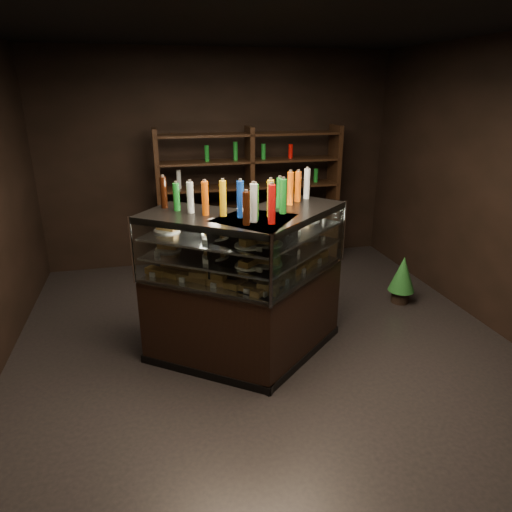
# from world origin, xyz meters

# --- Properties ---
(ground) EXTENTS (5.00, 5.00, 0.00)m
(ground) POSITION_xyz_m (0.00, 0.00, 0.00)
(ground) COLOR black
(ground) RESTS_ON ground
(room_shell) EXTENTS (5.02, 5.02, 3.01)m
(room_shell) POSITION_xyz_m (0.00, 0.00, 1.94)
(room_shell) COLOR black
(room_shell) RESTS_ON ground
(display_case) EXTENTS (2.07, 1.38, 1.46)m
(display_case) POSITION_xyz_m (-0.20, -0.26, 0.49)
(display_case) COLOR black
(display_case) RESTS_ON ground
(food_display) EXTENTS (1.70, 0.92, 0.45)m
(food_display) POSITION_xyz_m (-0.20, -0.27, 1.06)
(food_display) COLOR #B88C42
(food_display) RESTS_ON display_case
(bottles_top) EXTENTS (1.52, 0.78, 0.30)m
(bottles_top) POSITION_xyz_m (-0.20, -0.26, 1.59)
(bottles_top) COLOR yellow
(bottles_top) RESTS_ON display_case
(potted_conifer) EXTENTS (0.31, 0.31, 0.67)m
(potted_conifer) POSITION_xyz_m (1.87, 0.47, 0.38)
(potted_conifer) COLOR black
(potted_conifer) RESTS_ON ground
(back_shelving) EXTENTS (2.54, 0.43, 2.00)m
(back_shelving) POSITION_xyz_m (0.33, 2.05, 0.60)
(back_shelving) COLOR black
(back_shelving) RESTS_ON ground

